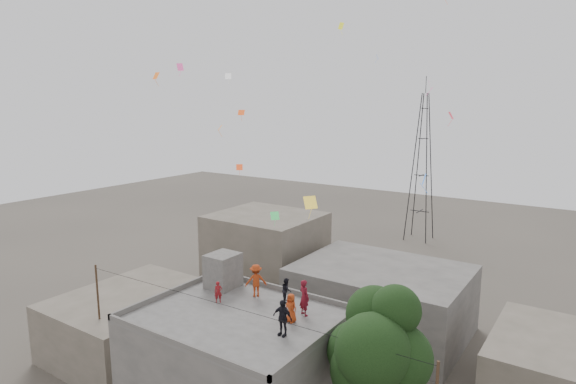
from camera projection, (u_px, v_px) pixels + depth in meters
name	position (u px, v px, depth m)	size (l,w,h in m)	color
main_building	(238.00, 370.00, 25.04)	(10.00, 8.00, 6.10)	#52504C
parapet	(237.00, 313.00, 24.47)	(10.00, 8.00, 0.30)	#52504C
stair_head_box	(223.00, 270.00, 28.19)	(1.60, 1.80, 2.00)	#52504C
neighbor_west	(133.00, 322.00, 32.90)	(8.00, 10.00, 4.00)	#5A5447
neighbor_north	(381.00, 300.00, 35.47)	(12.00, 9.00, 5.00)	#52504C
neighbor_northwest	(266.00, 252.00, 43.51)	(9.00, 8.00, 7.00)	#5A5447
neighbor_east	(561.00, 380.00, 25.67)	(7.00, 8.00, 4.40)	#5A5447
tree	(376.00, 351.00, 20.93)	(4.90, 4.60, 9.10)	black
utility_line	(229.00, 370.00, 23.61)	(20.12, 0.62, 7.40)	black
transmission_tower	(422.00, 167.00, 58.80)	(2.97, 2.97, 20.01)	black
person_red_adult	(304.00, 297.00, 24.41)	(0.68, 0.45, 1.88)	maroon
person_orange_child	(291.00, 308.00, 23.67)	(0.71, 0.46, 1.45)	#B03814
person_dark_child	(286.00, 290.00, 26.11)	(0.65, 0.50, 1.33)	black
person_dark_adult	(282.00, 318.00, 22.25)	(1.02, 0.43, 1.74)	black
person_orange_adult	(256.00, 280.00, 26.80)	(1.19, 0.69, 1.85)	#9E3212
person_red_child	(218.00, 292.00, 26.02)	(0.43, 0.28, 1.17)	maroon
kites	(309.00, 111.00, 27.23)	(16.38, 17.62, 12.89)	#F54A19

